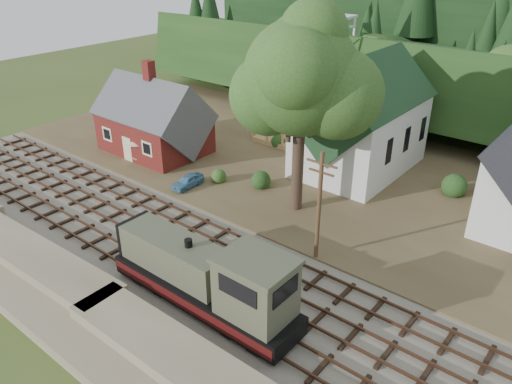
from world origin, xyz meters
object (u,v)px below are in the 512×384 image
Objects in this scene: car_green at (122,142)px; car_blue at (188,181)px; locomotive at (209,280)px; patio_set at (138,141)px.

car_blue is at bearing -81.10° from car_green.
car_green is (-11.60, 2.00, 0.12)m from car_blue.
locomotive is at bearing -41.05° from car_blue.
locomotive is at bearing -98.18° from car_green.
car_green is 4.33m from patio_set.
locomotive is 26.92m from car_green.
patio_set reaches higher than car_blue.
car_green is (-23.99, 12.14, -1.23)m from locomotive.
car_blue is at bearing 140.69° from locomotive.
car_blue is 1.33× the size of patio_set.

